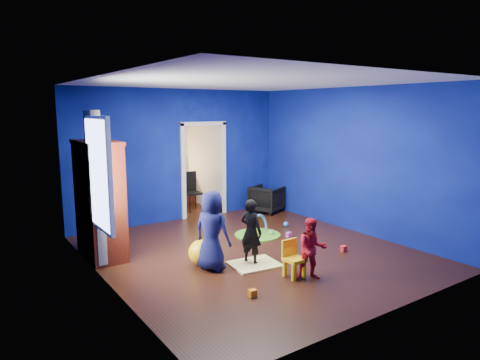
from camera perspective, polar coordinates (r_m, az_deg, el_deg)
floor at (r=7.56m, az=1.63°, el=-9.59°), size 5.00×5.50×0.01m
ceiling at (r=7.16m, az=1.74°, el=12.93°), size 5.00×5.50×0.01m
wall_back at (r=9.56m, az=-8.06°, el=3.27°), size 5.00×0.02×2.90m
wall_front at (r=5.27m, az=19.51°, el=-2.21°), size 5.00×0.02×2.90m
wall_left at (r=6.11m, az=-17.67°, el=-0.57°), size 0.02×5.50×2.90m
wall_right at (r=8.90m, az=14.83°, el=2.59°), size 0.02×5.50×2.90m
alcove at (r=10.63m, az=-7.23°, el=2.82°), size 1.00×1.75×2.50m
armchair at (r=10.34m, az=3.55°, el=-2.54°), size 0.91×0.90×0.64m
child_black at (r=6.88m, az=1.47°, el=-6.89°), size 0.37×0.45×1.06m
child_navy at (r=6.62m, az=-3.77°, el=-6.76°), size 0.62×0.72×1.24m
toddler_red at (r=6.37m, az=9.55°, el=-9.06°), size 0.56×0.52×0.91m
vase at (r=7.03m, az=-17.99°, el=5.79°), size 0.24×0.24×0.23m
potted_plant at (r=7.52m, az=-19.15°, el=6.56°), size 0.28×0.28×0.39m
tv_armoire at (r=7.45m, az=-18.22°, el=-2.53°), size 0.58×1.14×1.96m
crt_tv at (r=7.46m, az=-17.94°, el=-2.19°), size 0.46×0.70×0.54m
yellow_blanket at (r=6.96m, az=1.95°, el=-11.16°), size 0.81×0.68×0.03m
hopper_ball at (r=6.92m, az=-5.16°, el=-9.62°), size 0.42×0.42×0.42m
kid_chair at (r=6.48m, az=7.28°, el=-10.62°), size 0.29×0.29×0.50m
play_mat at (r=8.51m, az=2.35°, el=-7.30°), size 0.90×0.90×0.02m
toy_arch at (r=8.51m, az=2.35°, el=-7.25°), size 0.75×0.39×0.81m
window_left at (r=6.43m, az=-18.49°, el=0.77°), size 0.03×0.95×1.55m
curtain at (r=7.03m, az=-18.70°, el=-1.01°), size 0.14×0.42×2.40m
doorway at (r=9.89m, az=-4.89°, el=1.19°), size 1.16×0.10×2.10m
study_desk at (r=11.32m, az=-8.60°, el=-1.29°), size 0.88×0.44×0.75m
desk_monitor at (r=11.34m, az=-8.94°, el=1.66°), size 0.40×0.05×0.32m
desk_lamp at (r=11.17m, az=-10.10°, el=1.41°), size 0.14×0.14×0.14m
folding_chair at (r=10.46m, az=-6.33°, el=-1.65°), size 0.40×0.40×0.92m
book_shelf at (r=11.23m, az=-9.06°, el=7.07°), size 0.88×0.24×0.04m
toy_0 at (r=7.79m, az=13.65°, el=-8.88°), size 0.10×0.08×0.10m
toy_1 at (r=9.16m, az=6.12°, el=-5.86°), size 0.11×0.11×0.11m
toy_2 at (r=5.87m, az=1.67°, el=-14.86°), size 0.10×0.08×0.10m
toy_3 at (r=8.50m, az=4.19°, el=-7.04°), size 0.11×0.11×0.11m
toy_4 at (r=8.43m, az=6.55°, el=-7.26°), size 0.10×0.08×0.10m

